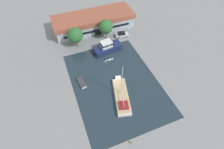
% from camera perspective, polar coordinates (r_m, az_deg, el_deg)
% --- Properties ---
extents(ground_plane, '(440.00, 440.00, 0.00)m').
position_cam_1_polar(ground_plane, '(48.26, 1.03, -2.75)').
color(ground_plane, gray).
extents(water_canal, '(22.64, 31.39, 0.01)m').
position_cam_1_polar(water_canal, '(48.25, 1.03, -2.74)').
color(water_canal, '#1E2D38').
rests_on(water_canal, ground).
extents(warehouse_building, '(28.89, 10.45, 5.17)m').
position_cam_1_polar(warehouse_building, '(66.52, -6.04, 16.88)').
color(warehouse_building, '#99A8B2').
rests_on(warehouse_building, ground).
extents(quay_tree_near_building, '(4.92, 4.92, 6.89)m').
position_cam_1_polar(quay_tree_near_building, '(57.52, -11.93, 12.42)').
color(quay_tree_near_building, brown).
rests_on(quay_tree_near_building, ground).
extents(quay_tree_by_water, '(4.74, 4.74, 6.95)m').
position_cam_1_polar(quay_tree_by_water, '(59.88, -2.05, 15.31)').
color(quay_tree_by_water, brown).
rests_on(quay_tree_by_water, ground).
extents(parked_car, '(4.75, 2.57, 1.67)m').
position_cam_1_polar(parked_car, '(62.78, 3.23, 12.91)').
color(parked_car, silver).
rests_on(parked_car, ground).
extents(sailboat_moored, '(6.03, 12.34, 10.79)m').
position_cam_1_polar(sailboat_moored, '(45.13, 3.10, -6.96)').
color(sailboat_moored, white).
rests_on(sailboat_moored, water_canal).
extents(motor_cruiser, '(9.46, 4.62, 3.82)m').
position_cam_1_polar(motor_cruiser, '(56.47, -1.55, 8.84)').
color(motor_cruiser, '#19234C').
rests_on(motor_cruiser, water_canal).
extents(small_dinghy, '(1.96, 4.03, 0.72)m').
position_cam_1_polar(small_dinghy, '(48.54, -9.87, -2.63)').
color(small_dinghy, white).
rests_on(small_dinghy, water_canal).
extents(mooring_bollard, '(0.35, 0.35, 0.75)m').
position_cam_1_polar(mooring_bollard, '(40.14, 6.30, -21.23)').
color(mooring_bollard, olive).
rests_on(mooring_bollard, ground).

